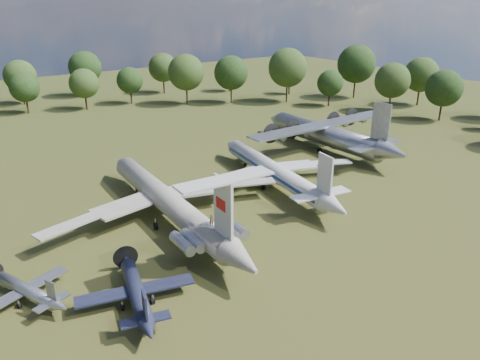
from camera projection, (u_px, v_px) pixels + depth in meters
ground at (192, 222)px, 68.31m from camera, size 300.00×300.00×0.00m
il62_airliner at (168, 205)px, 68.05m from camera, size 38.94×49.56×4.71m
tu104_jet at (274, 174)px, 80.77m from camera, size 36.93×45.69×4.16m
an12_transport at (325, 137)px, 99.28m from camera, size 37.79×42.08×5.45m
small_prop_west at (137, 295)px, 49.51m from camera, size 16.23×19.61×2.51m
small_prop_northwest at (27, 293)px, 50.25m from camera, size 14.82×16.82×2.05m
person_on_il62 at (211, 220)px, 56.54m from camera, size 0.68×0.59×1.56m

